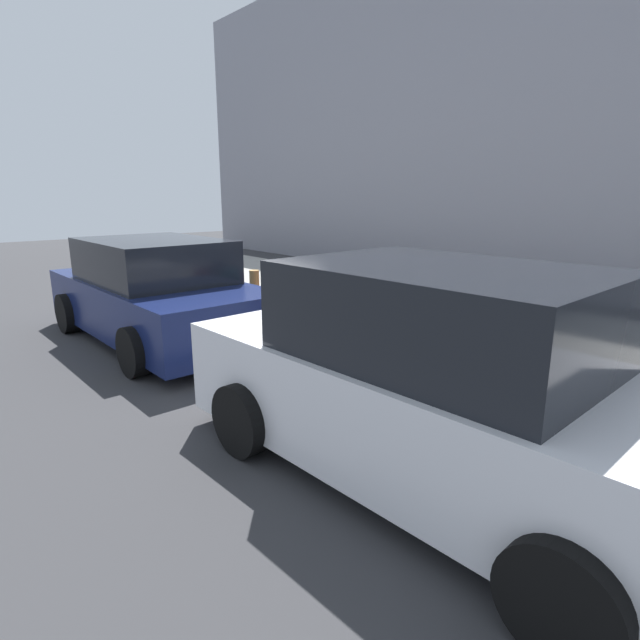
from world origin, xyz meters
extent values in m
plane|color=#333335|center=(0.00, 0.00, 0.00)|extent=(40.00, 40.00, 0.00)
cube|color=#9E9B93|center=(0.00, -2.50, 0.07)|extent=(18.00, 5.00, 0.14)
cube|color=gray|center=(0.00, -8.33, 4.39)|extent=(24.00, 3.00, 8.79)
cube|color=maroon|center=(-4.30, -0.43, 0.44)|extent=(0.40, 0.27, 0.60)
cube|color=black|center=(-4.30, -0.43, 0.44)|extent=(0.40, 0.06, 0.61)
cylinder|color=gray|center=(-4.47, -0.42, 0.76)|extent=(0.02, 0.02, 0.04)
cylinder|color=gray|center=(-4.14, -0.44, 0.76)|extent=(0.02, 0.02, 0.04)
cylinder|color=black|center=(-4.30, -0.43, 0.78)|extent=(0.33, 0.04, 0.02)
cylinder|color=black|center=(-4.47, -0.42, 0.16)|extent=(0.04, 0.02, 0.04)
cylinder|color=black|center=(-4.13, -0.44, 0.16)|extent=(0.04, 0.02, 0.04)
cube|color=black|center=(-3.80, -0.46, 0.52)|extent=(0.35, 0.19, 0.76)
cube|color=black|center=(-3.80, -0.46, 0.52)|extent=(0.36, 0.04, 0.77)
cylinder|color=gray|center=(-3.95, -0.46, 0.99)|extent=(0.02, 0.02, 0.19)
cylinder|color=gray|center=(-3.66, -0.45, 0.99)|extent=(0.02, 0.02, 0.19)
cylinder|color=black|center=(-3.80, -0.46, 1.09)|extent=(0.29, 0.03, 0.02)
cylinder|color=black|center=(-3.95, -0.46, 0.16)|extent=(0.04, 0.02, 0.04)
cylinder|color=black|center=(-3.65, -0.45, 0.16)|extent=(0.04, 0.02, 0.04)
cube|color=#0F606B|center=(-3.26, -0.48, 0.49)|extent=(0.49, 0.26, 0.70)
cube|color=black|center=(-3.26, -0.48, 0.49)|extent=(0.48, 0.07, 0.71)
cylinder|color=gray|center=(-3.47, -0.46, 0.86)|extent=(0.02, 0.02, 0.04)
cylinder|color=gray|center=(-3.05, -0.49, 0.86)|extent=(0.02, 0.02, 0.04)
cylinder|color=black|center=(-3.26, -0.48, 0.88)|extent=(0.41, 0.05, 0.02)
cylinder|color=black|center=(-3.47, -0.46, 0.16)|extent=(0.05, 0.02, 0.04)
cylinder|color=black|center=(-3.05, -0.49, 0.16)|extent=(0.05, 0.02, 0.04)
cube|color=red|center=(-2.65, -0.48, 0.50)|extent=(0.49, 0.23, 0.72)
cube|color=black|center=(-2.65, -0.48, 0.50)|extent=(0.49, 0.07, 0.73)
cylinder|color=gray|center=(-2.86, -0.47, 0.88)|extent=(0.02, 0.02, 0.04)
cylinder|color=gray|center=(-2.45, -0.50, 0.88)|extent=(0.02, 0.02, 0.04)
cylinder|color=black|center=(-2.65, -0.48, 0.90)|extent=(0.42, 0.06, 0.02)
cylinder|color=black|center=(-2.87, -0.47, 0.16)|extent=(0.05, 0.02, 0.04)
cylinder|color=black|center=(-2.44, -0.50, 0.16)|extent=(0.05, 0.02, 0.04)
cube|color=navy|center=(-2.11, -0.44, 0.41)|extent=(0.36, 0.21, 0.55)
cube|color=black|center=(-2.11, -0.44, 0.41)|extent=(0.36, 0.05, 0.56)
cylinder|color=gray|center=(-2.25, -0.45, 0.78)|extent=(0.02, 0.02, 0.19)
cylinder|color=gray|center=(-1.97, -0.43, 0.78)|extent=(0.02, 0.02, 0.19)
cylinder|color=black|center=(-2.11, -0.44, 0.88)|extent=(0.29, 0.04, 0.02)
cylinder|color=black|center=(-2.26, -0.45, 0.16)|extent=(0.05, 0.02, 0.04)
cylinder|color=black|center=(-1.96, -0.43, 0.16)|extent=(0.05, 0.02, 0.04)
cube|color=#59601E|center=(-1.58, -0.53, 0.42)|extent=(0.46, 0.21, 0.57)
cube|color=black|center=(-1.58, -0.53, 0.42)|extent=(0.46, 0.05, 0.58)
cylinder|color=gray|center=(-1.78, -0.54, 0.80)|extent=(0.02, 0.02, 0.19)
cylinder|color=gray|center=(-1.39, -0.53, 0.80)|extent=(0.02, 0.02, 0.19)
cylinder|color=black|center=(-1.58, -0.53, 0.90)|extent=(0.39, 0.04, 0.02)
cylinder|color=black|center=(-1.78, -0.54, 0.16)|extent=(0.04, 0.02, 0.04)
cylinder|color=black|center=(-1.38, -0.53, 0.16)|extent=(0.04, 0.02, 0.04)
cylinder|color=red|center=(-0.79, -0.48, 0.44)|extent=(0.20, 0.20, 0.60)
sphere|color=red|center=(-0.79, -0.48, 0.79)|extent=(0.21, 0.21, 0.21)
cylinder|color=red|center=(-0.64, -0.48, 0.47)|extent=(0.09, 0.10, 0.09)
cylinder|color=red|center=(-0.94, -0.48, 0.47)|extent=(0.09, 0.10, 0.09)
cylinder|color=brown|center=(-0.32, -0.33, 0.53)|extent=(0.17, 0.17, 0.79)
cylinder|color=slate|center=(-5.57, -0.73, 0.67)|extent=(0.05, 0.05, 1.05)
cube|color=#1E2328|center=(-5.57, -0.73, 1.30)|extent=(0.12, 0.09, 0.22)
cube|color=silver|center=(-5.48, 1.40, 0.60)|extent=(4.44, 1.91, 0.84)
cube|color=black|center=(-5.48, 1.40, 1.36)|extent=(2.33, 1.70, 0.69)
cylinder|color=black|center=(-4.15, 2.34, 0.32)|extent=(0.65, 0.24, 0.64)
cylinder|color=black|center=(-4.09, 0.56, 0.32)|extent=(0.65, 0.24, 0.64)
cylinder|color=black|center=(-6.87, 2.24, 0.32)|extent=(0.65, 0.24, 0.64)
cube|color=#141E4C|center=(-0.24, 1.40, 0.55)|extent=(4.47, 1.90, 0.76)
cube|color=black|center=(-0.24, 1.40, 1.24)|extent=(2.33, 1.73, 0.62)
cylinder|color=black|center=(1.12, 2.35, 0.32)|extent=(0.64, 0.23, 0.64)
cylinder|color=black|center=(1.15, 0.49, 0.32)|extent=(0.64, 0.23, 0.64)
cylinder|color=black|center=(-1.63, 2.32, 0.32)|extent=(0.64, 0.23, 0.64)
cylinder|color=black|center=(-1.61, 0.45, 0.32)|extent=(0.64, 0.23, 0.64)
camera|label=1|loc=(-7.64, 4.45, 2.21)|focal=28.41mm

